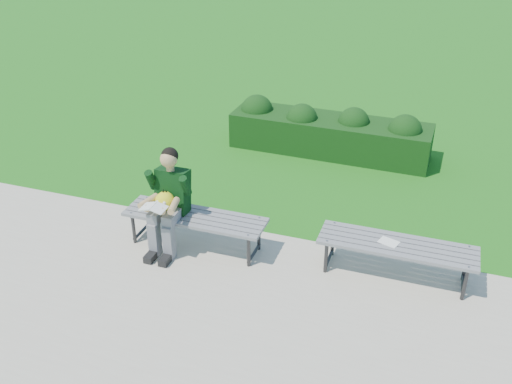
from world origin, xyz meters
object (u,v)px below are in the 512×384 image
(bench_right, at_px, (397,248))
(hedge, at_px, (329,131))
(paper_sheet, at_px, (389,242))
(bench_left, at_px, (195,219))
(seated_boy, at_px, (168,198))

(bench_right, bearing_deg, hedge, 115.29)
(paper_sheet, bearing_deg, hedge, 113.83)
(bench_right, relative_size, paper_sheet, 6.96)
(bench_left, relative_size, seated_boy, 1.37)
(bench_left, xyz_separation_m, bench_right, (2.46, 0.18, 0.00))
(bench_left, relative_size, paper_sheet, 6.96)
(seated_boy, bearing_deg, bench_right, 5.75)
(hedge, height_order, bench_right, hedge)
(seated_boy, distance_m, paper_sheet, 2.69)
(bench_right, bearing_deg, paper_sheet, -180.00)
(bench_left, bearing_deg, seated_boy, -162.58)
(hedge, distance_m, bench_left, 3.54)
(hedge, xyz_separation_m, bench_left, (-0.93, -3.42, 0.04))
(bench_left, distance_m, paper_sheet, 2.37)
(bench_right, bearing_deg, bench_left, -175.73)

